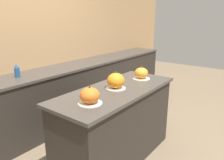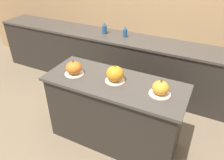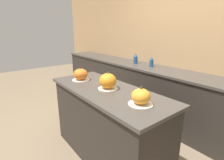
{
  "view_description": "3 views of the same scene",
  "coord_description": "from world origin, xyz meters",
  "px_view_note": "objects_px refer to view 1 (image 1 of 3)",
  "views": [
    {
      "loc": [
        -1.91,
        -1.39,
        1.71
      ],
      "look_at": [
        -0.06,
        0.02,
        1.03
      ],
      "focal_mm": 35.0,
      "sensor_mm": 36.0,
      "label": 1
    },
    {
      "loc": [
        0.92,
        -1.89,
        2.25
      ],
      "look_at": [
        -0.01,
        -0.03,
        0.95
      ],
      "focal_mm": 35.0,
      "sensor_mm": 36.0,
      "label": 2
    },
    {
      "loc": [
        1.53,
        -1.12,
        1.58
      ],
      "look_at": [
        0.05,
        0.04,
        1.03
      ],
      "focal_mm": 28.0,
      "sensor_mm": 36.0,
      "label": 3
    }
  ],
  "objects_px": {
    "pumpkin_cake_center": "(116,81)",
    "bottle_short": "(17,71)",
    "pumpkin_cake_right": "(141,73)",
    "pumpkin_cake_left": "(90,96)"
  },
  "relations": [
    {
      "from": "pumpkin_cake_center",
      "to": "bottle_short",
      "type": "xyz_separation_m",
      "value": [
        -0.44,
        1.3,
        0.01
      ]
    },
    {
      "from": "pumpkin_cake_right",
      "to": "bottle_short",
      "type": "distance_m",
      "value": 1.65
    },
    {
      "from": "pumpkin_cake_left",
      "to": "pumpkin_cake_center",
      "type": "relative_size",
      "value": 1.02
    },
    {
      "from": "pumpkin_cake_center",
      "to": "bottle_short",
      "type": "distance_m",
      "value": 1.37
    },
    {
      "from": "pumpkin_cake_left",
      "to": "bottle_short",
      "type": "height_order",
      "value": "same"
    },
    {
      "from": "pumpkin_cake_right",
      "to": "bottle_short",
      "type": "xyz_separation_m",
      "value": [
        -0.98,
        1.32,
        0.03
      ]
    },
    {
      "from": "bottle_short",
      "to": "pumpkin_cake_center",
      "type": "bearing_deg",
      "value": -71.17
    },
    {
      "from": "bottle_short",
      "to": "pumpkin_cake_right",
      "type": "bearing_deg",
      "value": -53.57
    },
    {
      "from": "pumpkin_cake_left",
      "to": "bottle_short",
      "type": "xyz_separation_m",
      "value": [
        0.06,
        1.37,
        0.02
      ]
    },
    {
      "from": "pumpkin_cake_left",
      "to": "pumpkin_cake_center",
      "type": "bearing_deg",
      "value": 8.38
    }
  ]
}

